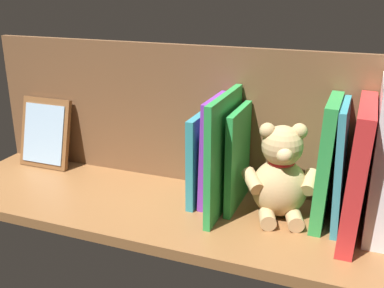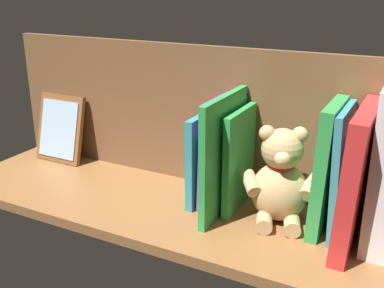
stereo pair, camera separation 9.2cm
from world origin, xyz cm
name	(u,v)px [view 1 (the left image)]	position (x,y,z in cm)	size (l,w,h in cm)	color
ground_plane	(192,213)	(0.00, 0.00, -1.10)	(115.26, 31.99, 2.20)	brown
shelf_back_panel	(214,118)	(0.00, -13.75, 16.17)	(115.26, 1.50, 32.33)	brown
book_3	(357,171)	(-31.64, -2.07, 12.72)	(2.99, 21.06, 25.44)	red
book_4	(341,166)	(-28.62, -5.15, 12.15)	(1.35, 14.89, 24.30)	teal
book_5	(326,162)	(-25.92, -5.18, 12.48)	(2.37, 14.84, 24.95)	green
teddy_bear	(280,176)	(-17.47, -4.02, 8.63)	(15.15, 14.80, 19.62)	tan
book_6	(238,158)	(-8.22, -5.35, 10.68)	(1.41, 14.50, 21.36)	green
book_7	(224,154)	(-5.96, -2.41, 12.37)	(1.41, 20.37, 24.75)	green
book_8	(216,151)	(-3.08, -5.88, 11.50)	(2.66, 13.43, 23.00)	purple
book_9	(202,157)	(-0.09, -5.45, 9.76)	(1.63, 14.29, 19.52)	teal
picture_frame_leaning	(45,133)	(44.16, -9.34, 8.66)	(14.04, 5.83, 17.62)	brown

